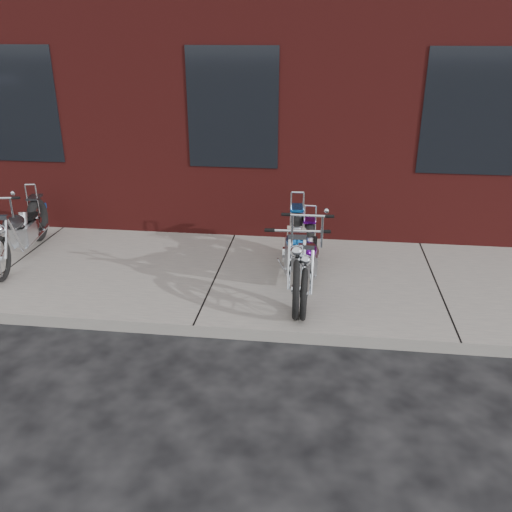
# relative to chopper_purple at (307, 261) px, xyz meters

# --- Properties ---
(ground) EXTENTS (120.00, 120.00, 0.00)m
(ground) POSITION_rel_chopper_purple_xyz_m (-1.26, -1.16, -0.54)
(ground) COLOR black
(ground) RESTS_ON ground
(sidewalk) EXTENTS (22.00, 3.00, 0.15)m
(sidewalk) POSITION_rel_chopper_purple_xyz_m (-1.26, 0.34, -0.47)
(sidewalk) COLOR gray
(sidewalk) RESTS_ON ground
(chopper_purple) EXTENTS (0.53, 2.17, 1.22)m
(chopper_purple) POSITION_rel_chopper_purple_xyz_m (0.00, 0.00, 0.00)
(chopper_purple) COLOR black
(chopper_purple) RESTS_ON sidewalk
(chopper_blue) EXTENTS (0.60, 2.46, 1.07)m
(chopper_blue) POSITION_rel_chopper_purple_xyz_m (-0.15, 0.12, 0.05)
(chopper_blue) COLOR black
(chopper_blue) RESTS_ON sidewalk
(chopper_third) EXTENTS (0.59, 2.17, 1.11)m
(chopper_third) POSITION_rel_chopper_purple_xyz_m (-4.23, 0.52, 0.00)
(chopper_third) COLOR black
(chopper_third) RESTS_ON sidewalk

